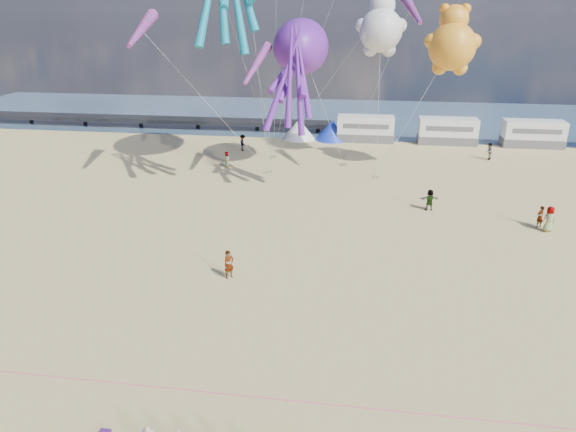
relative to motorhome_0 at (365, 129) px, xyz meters
The scene contains 27 objects.
ground 40.48m from the motorhome_0, 98.53° to the right, with size 120.00×120.00×0.00m, color #DBC27E.
water 16.22m from the motorhome_0, 111.80° to the left, with size 120.00×120.00×0.00m, color #3C5773.
pier 34.24m from the motorhome_0, behind, with size 60.00×3.00×0.50m, color black.
motorhome_0 is the anchor object (origin of this frame).
motorhome_1 9.50m from the motorhome_0, ahead, with size 6.60×2.50×3.00m, color silver.
motorhome_2 19.00m from the motorhome_0, ahead, with size 6.60×2.50×3.00m, color silver.
tent_white 8.01m from the motorhome_0, behind, with size 4.00×4.00×2.40m, color white.
tent_blue 4.01m from the motorhome_0, behind, with size 4.00×4.00×2.40m, color #1933CC.
rope_line 45.42m from the motorhome_0, 97.59° to the right, with size 0.03×0.03×34.00m, color #F2338C.
standing_person 36.17m from the motorhome_0, 102.44° to the right, with size 0.63×0.42×1.74m, color tan.
beachgoer_0 18.83m from the motorhome_0, 136.57° to the right, with size 0.57×0.37×1.57m, color #7F6659.
beachgoer_1 14.45m from the motorhome_0, 27.14° to the right, with size 0.87×0.57×1.79m, color #7F6659.
beachgoer_2 15.01m from the motorhome_0, 154.16° to the right, with size 0.89×0.69×1.82m, color #7F6659.
beachgoer_4 22.96m from the motorhome_0, 77.22° to the right, with size 1.00×0.42×1.70m, color #7F6659.
beachgoer_5 27.77m from the motorhome_0, 63.00° to the right, with size 1.51×0.48×1.62m, color #7F6659.
beachgoer_6 28.60m from the motorhome_0, 63.00° to the right, with size 0.68×0.45×1.88m, color #7F6659.
sandbag_a 17.22m from the motorhome_0, 122.01° to the right, with size 0.50×0.35×0.22m, color gray.
sandbag_b 11.09m from the motorhome_0, 100.60° to the right, with size 0.50×0.35×0.22m, color gray.
sandbag_c 14.79m from the motorhome_0, 85.66° to the right, with size 0.50×0.35×0.22m, color gray.
sandbag_d 8.36m from the motorhome_0, 103.33° to the right, with size 0.50×0.35×0.22m, color gray.
sandbag_e 13.30m from the motorhome_0, 136.11° to the right, with size 0.50×0.35×0.22m, color gray.
kite_octopus_purple 17.57m from the motorhome_0, 115.87° to the right, with size 4.32×10.08×11.52m, color #622099, non-canonical shape.
kite_panda 14.82m from the motorhome_0, 85.14° to the right, with size 4.90×4.61×6.91m, color silver, non-canonical shape.
kite_teddy_orange 17.65m from the motorhome_0, 61.09° to the right, with size 4.99×4.69×7.04m, color orange, non-canonical shape.
windsock_left 28.99m from the motorhome_0, 135.23° to the right, with size 1.10×6.41×6.41m, color red, non-canonical shape.
windsock_mid 20.95m from the motorhome_0, 79.65° to the right, with size 1.00×5.24×5.24m, color red, non-canonical shape.
windsock_right 21.10m from the motorhome_0, 120.52° to the right, with size 0.90×5.74×5.74m, color red, non-canonical shape.
Camera 1 is at (5.41, -21.28, 14.72)m, focal length 32.00 mm.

